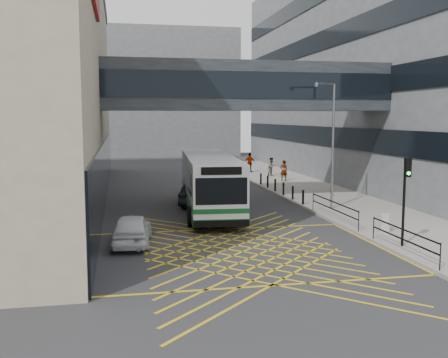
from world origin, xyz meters
TOP-DOWN VIEW (x-y plane):
  - ground at (0.00, 0.00)m, footprint 120.00×120.00m
  - building_right at (23.98, 24.00)m, footprint 24.09×44.00m
  - building_far at (-2.00, 60.00)m, footprint 28.00×16.00m
  - skybridge at (3.00, 12.00)m, footprint 20.00×4.10m
  - pavement at (9.00, 15.00)m, footprint 6.00×54.00m
  - box_junction at (0.00, 0.00)m, footprint 12.00×9.00m
  - bus at (0.20, 9.35)m, footprint 3.66×12.12m
  - car_white at (-4.50, 2.18)m, footprint 2.22×4.56m
  - car_dark at (-0.11, 11.94)m, footprint 3.28×4.74m
  - car_silver at (1.77, 15.78)m, footprint 2.03×4.12m
  - traffic_light at (6.73, -1.05)m, footprint 0.27×0.43m
  - street_lamp at (7.30, 8.30)m, footprint 1.61×0.87m
  - litter_bin at (7.38, 1.74)m, footprint 0.49×0.49m
  - kerb_railings at (6.15, 1.78)m, footprint 0.05×12.54m
  - bollards at (6.25, 15.00)m, footprint 0.14×10.14m
  - pedestrian_a at (8.76, 21.81)m, footprint 0.71×0.51m
  - pedestrian_b at (8.89, 25.88)m, footprint 0.95×0.81m
  - pedestrian_c at (7.70, 29.40)m, footprint 1.22×1.10m

SIDE VIEW (x-z plane):
  - ground at x=0.00m, z-range 0.00..0.00m
  - box_junction at x=0.00m, z-range 0.00..0.01m
  - pavement at x=9.00m, z-range 0.00..0.16m
  - litter_bin at x=7.38m, z-range 0.16..1.00m
  - bollards at x=6.25m, z-range 0.16..1.06m
  - car_silver at x=1.77m, z-range 0.00..1.24m
  - car_dark at x=-0.11m, z-range 0.00..1.38m
  - car_white at x=-4.50m, z-range 0.00..1.40m
  - kerb_railings at x=6.15m, z-range 0.38..1.38m
  - pedestrian_b at x=8.89m, z-range 0.16..1.85m
  - pedestrian_a at x=8.76m, z-range 0.16..1.92m
  - pedestrian_c at x=7.70m, z-range 0.16..2.05m
  - bus at x=0.20m, z-range 0.12..3.47m
  - traffic_light at x=6.73m, z-range 0.73..4.49m
  - street_lamp at x=7.30m, z-range 0.68..8.07m
  - skybridge at x=3.00m, z-range 6.00..9.00m
  - building_far at x=-2.00m, z-range 0.00..18.00m
  - building_right at x=23.98m, z-range 0.00..20.00m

